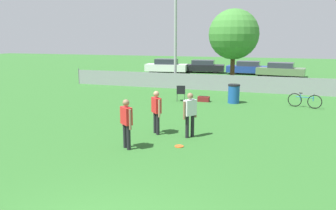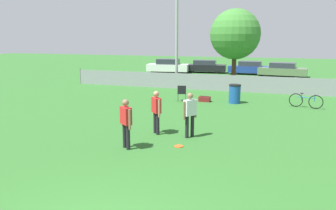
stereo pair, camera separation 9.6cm
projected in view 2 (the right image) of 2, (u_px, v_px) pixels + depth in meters
The scene contains 15 objects.
fence_backline at pixel (238, 84), 21.84m from camera, with size 24.63×0.07×1.21m.
light_pole at pixel (177, 18), 22.97m from camera, with size 0.90×0.36×8.34m.
tree_near_pole at pixel (235, 34), 23.01m from camera, with size 3.53×3.53×5.57m.
player_defender_red at pixel (156, 109), 12.07m from camera, with size 0.47×0.48×1.62m.
player_receiver_white at pixel (190, 112), 11.64m from camera, with size 0.44×0.52×1.62m.
player_thrower_red at pixel (126, 120), 10.43m from camera, with size 0.50×0.45×1.62m.
frisbee_disc at pixel (179, 146), 10.79m from camera, with size 0.30×0.30×0.03m.
folding_chair_sideline at pixel (182, 92), 18.54m from camera, with size 0.60×0.60×0.91m.
bicycle_sideline at pixel (306, 101), 16.78m from camera, with size 1.63×0.55×0.76m.
trash_bin at pixel (235, 94), 17.96m from camera, with size 0.65×0.65×1.04m.
gear_bag_sideline at pixel (205, 99), 18.50m from camera, with size 0.64×0.35×0.31m.
parked_car_white at pixel (168, 66), 33.95m from camera, with size 4.43×2.18×1.44m.
parked_car_dark at pixel (205, 66), 34.12m from camera, with size 4.51×2.12×1.32m.
parked_car_blue at pixel (250, 68), 32.48m from camera, with size 4.17×1.72×1.31m.
parked_car_olive at pixel (282, 70), 30.53m from camera, with size 4.45×2.29×1.31m.
Camera 2 is at (2.79, -4.01, 3.49)m, focal length 35.00 mm.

